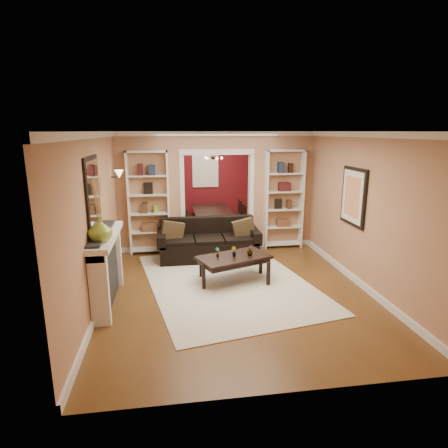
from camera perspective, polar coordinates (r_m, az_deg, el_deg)
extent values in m
plane|color=brown|center=(7.85, 0.10, -6.18)|extent=(8.00, 8.00, 0.00)
plane|color=white|center=(7.37, 0.11, 13.93)|extent=(8.00, 8.00, 0.00)
plane|color=tan|center=(11.43, -2.88, 7.14)|extent=(8.00, 0.00, 8.00)
plane|color=tan|center=(3.72, 9.30, -7.56)|extent=(8.00, 0.00, 8.00)
plane|color=tan|center=(7.51, -17.16, 2.95)|extent=(0.00, 8.00, 8.00)
plane|color=tan|center=(8.13, 16.02, 3.84)|extent=(0.00, 8.00, 8.00)
cube|color=tan|center=(8.67, -1.07, 4.97)|extent=(4.50, 0.15, 2.70)
cube|color=maroon|center=(11.40, -2.86, 6.97)|extent=(4.44, 0.04, 2.64)
cube|color=#8CA5CC|center=(11.33, -2.85, 8.10)|extent=(0.78, 0.03, 0.98)
cube|color=beige|center=(7.00, 0.48, -8.70)|extent=(3.42, 4.29, 0.01)
cube|color=black|center=(8.11, -2.37, -2.36)|extent=(2.18, 0.94, 0.85)
cube|color=brown|center=(7.99, -7.89, -1.08)|extent=(0.48, 0.23, 0.46)
cube|color=brown|center=(8.15, 3.04, -0.68)|extent=(0.47, 0.18, 0.46)
cube|color=black|center=(6.94, 1.49, -6.82)|extent=(1.44, 1.10, 0.49)
imported|color=#336626|center=(6.78, -0.99, -4.31)|extent=(0.12, 0.11, 0.18)
imported|color=#336626|center=(6.83, 1.50, -4.22)|extent=(0.12, 0.12, 0.18)
imported|color=#336626|center=(6.88, 3.97, -4.02)|extent=(0.13, 0.13, 0.19)
cube|color=white|center=(8.48, -11.37, 3.13)|extent=(0.90, 0.30, 2.30)
cube|color=white|center=(8.87, 9.08, 3.70)|extent=(0.90, 0.30, 2.30)
cube|color=white|center=(6.25, -17.19, -6.56)|extent=(0.32, 1.70, 1.16)
imported|color=olive|center=(5.62, -18.39, -0.85)|extent=(0.42, 0.42, 0.36)
cube|color=silver|center=(5.97, -19.36, 4.47)|extent=(0.03, 0.95, 1.10)
cube|color=#FFE0A5|center=(7.96, -16.12, 7.12)|extent=(0.18, 0.18, 0.22)
cube|color=black|center=(7.20, 19.07, 3.97)|extent=(0.04, 0.85, 1.05)
imported|color=black|center=(10.19, -1.58, 0.44)|extent=(1.83, 1.02, 0.64)
cube|color=black|center=(9.84, -4.55, 0.29)|extent=(0.47, 0.47, 0.77)
cube|color=black|center=(9.96, 1.77, 0.73)|extent=(0.48, 0.48, 0.85)
cube|color=black|center=(10.41, -4.79, 1.31)|extent=(0.50, 0.50, 0.87)
cube|color=black|center=(10.54, 1.19, 1.50)|extent=(0.52, 0.52, 0.86)
cube|color=#342317|center=(10.08, -2.19, 10.06)|extent=(0.50, 0.50, 0.30)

